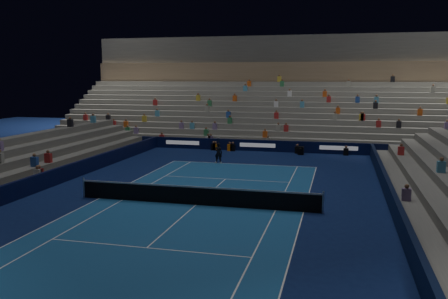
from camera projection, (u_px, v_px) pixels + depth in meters
ground at (196, 205)px, 24.35m from camera, size 90.00×90.00×0.00m
court_surface at (196, 205)px, 24.35m from camera, size 10.97×23.77×0.01m
sponsor_barrier_far at (258, 146)px, 42.02m from camera, size 44.00×0.25×1.00m
sponsor_barrier_east at (395, 208)px, 21.97m from camera, size 0.25×37.00×1.00m
sponsor_barrier_west at (31, 185)px, 26.57m from camera, size 0.25×37.00×1.00m
grandstand_main at (273, 107)px, 50.61m from camera, size 44.00×15.20×11.20m
tennis_net at (196, 195)px, 24.27m from camera, size 12.90×0.10×1.10m
tennis_player at (218, 153)px, 36.06m from camera, size 0.60×0.41×1.58m
broadcast_camera at (301, 151)px, 40.15m from camera, size 0.52×0.98×0.68m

